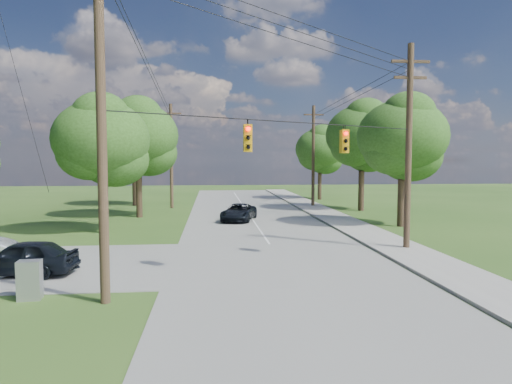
{
  "coord_description": "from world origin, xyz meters",
  "views": [
    {
      "loc": [
        -1.13,
        -14.52,
        4.63
      ],
      "look_at": [
        0.76,
        5.0,
        3.26
      ],
      "focal_mm": 32.0,
      "sensor_mm": 36.0,
      "label": 1
    }
  ],
  "objects": [
    {
      "name": "ground",
      "position": [
        0.0,
        0.0,
        0.0
      ],
      "size": [
        140.0,
        140.0,
        0.0
      ],
      "primitive_type": "plane",
      "color": "#2C4E1A",
      "rests_on": "ground"
    },
    {
      "name": "main_road",
      "position": [
        2.0,
        5.0,
        0.01
      ],
      "size": [
        10.0,
        100.0,
        0.03
      ],
      "primitive_type": "cube",
      "color": "gray",
      "rests_on": "ground"
    },
    {
      "name": "sidewalk_east",
      "position": [
        8.7,
        5.0,
        0.06
      ],
      "size": [
        2.6,
        100.0,
        0.12
      ],
      "primitive_type": "cube",
      "color": "#A19F97",
      "rests_on": "ground"
    },
    {
      "name": "pole_sw",
      "position": [
        -4.6,
        0.4,
        6.23
      ],
      "size": [
        2.0,
        0.32,
        12.0
      ],
      "color": "#4C3627",
      "rests_on": "ground"
    },
    {
      "name": "pole_ne",
      "position": [
        8.9,
        8.0,
        5.47
      ],
      "size": [
        2.0,
        0.32,
        10.5
      ],
      "color": "#4C3627",
      "rests_on": "ground"
    },
    {
      "name": "pole_north_e",
      "position": [
        8.9,
        30.0,
        5.13
      ],
      "size": [
        2.0,
        0.32,
        10.0
      ],
      "color": "#4C3627",
      "rests_on": "ground"
    },
    {
      "name": "pole_north_w",
      "position": [
        -5.0,
        30.0,
        5.13
      ],
      "size": [
        2.0,
        0.32,
        10.0
      ],
      "color": "#4C3627",
      "rests_on": "ground"
    },
    {
      "name": "power_lines",
      "position": [
        1.5,
        11.54,
        9.15
      ],
      "size": [
        13.93,
        29.62,
        4.93
      ],
      "color": "black",
      "rests_on": "ground"
    },
    {
      "name": "traffic_signals",
      "position": [
        2.55,
        4.43,
        5.5
      ],
      "size": [
        4.91,
        3.27,
        1.05
      ],
      "color": "#D99B0C",
      "rests_on": "ground"
    },
    {
      "name": "tree_w_near",
      "position": [
        -8.0,
        15.0,
        5.92
      ],
      "size": [
        6.0,
        6.0,
        8.4
      ],
      "color": "#483224",
      "rests_on": "ground"
    },
    {
      "name": "tree_w_mid",
      "position": [
        -7.0,
        23.0,
        6.58
      ],
      "size": [
        6.4,
        6.4,
        9.22
      ],
      "color": "#483224",
      "rests_on": "ground"
    },
    {
      "name": "tree_w_far",
      "position": [
        -9.0,
        33.0,
        6.25
      ],
      "size": [
        6.0,
        6.0,
        8.73
      ],
      "color": "#483224",
      "rests_on": "ground"
    },
    {
      "name": "tree_e_near",
      "position": [
        12.0,
        16.0,
        6.25
      ],
      "size": [
        6.2,
        6.2,
        8.81
      ],
      "color": "#483224",
      "rests_on": "ground"
    },
    {
      "name": "tree_e_mid",
      "position": [
        12.5,
        26.0,
        6.91
      ],
      "size": [
        6.6,
        6.6,
        9.64
      ],
      "color": "#483224",
      "rests_on": "ground"
    },
    {
      "name": "tree_e_far",
      "position": [
        11.5,
        38.0,
        5.92
      ],
      "size": [
        5.8,
        5.8,
        8.32
      ],
      "color": "#483224",
      "rests_on": "ground"
    },
    {
      "name": "car_cross_dark",
      "position": [
        -8.67,
        4.24,
        0.75
      ],
      "size": [
        4.33,
        2.08,
        1.43
      ],
      "primitive_type": "imported",
      "rotation": [
        0.0,
        0.0,
        -1.67
      ],
      "color": "black",
      "rests_on": "cross_road"
    },
    {
      "name": "car_main_north",
      "position": [
        0.9,
        19.89,
        0.67
      ],
      "size": [
        3.29,
        5.01,
        1.28
      ],
      "primitive_type": "imported",
      "rotation": [
        0.0,
        0.0,
        -0.27
      ],
      "color": "black",
      "rests_on": "main_road"
    },
    {
      "name": "control_cabinet",
      "position": [
        -7.17,
        1.0,
        0.66
      ],
      "size": [
        0.78,
        0.6,
        1.31
      ],
      "primitive_type": "cube",
      "rotation": [
        0.0,
        0.0,
        0.11
      ],
      "color": "#979A9D",
      "rests_on": "ground"
    }
  ]
}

